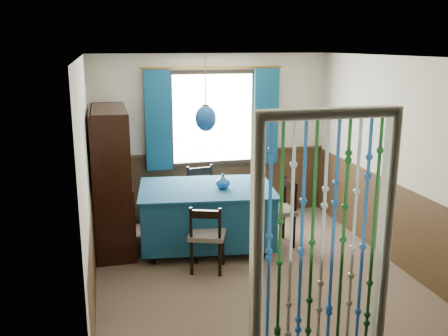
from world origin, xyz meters
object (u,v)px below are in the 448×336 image
object	(u,v)px
pendant_lamp	(206,118)
bowl_shelf	(115,155)
chair_left	(131,216)
chair_near	(207,236)
dining_table	(207,213)
vase_sideboard	(115,166)
chair_right	(279,211)
vase_table	(223,182)
chair_far	(203,196)
sideboard	(112,199)

from	to	relation	value
pendant_lamp	bowl_shelf	distance (m)	1.23
chair_left	chair_near	bearing A→B (deg)	63.44
dining_table	bowl_shelf	world-z (taller)	bowl_shelf
vase_sideboard	chair_right	bearing A→B (deg)	-20.95
vase_table	vase_sideboard	world-z (taller)	vase_sideboard
chair_far	pendant_lamp	distance (m)	1.48
sideboard	bowl_shelf	size ratio (longest dim) A/B	9.49
vase_table	bowl_shelf	size ratio (longest dim) A/B	0.90
chair_near	chair_left	bearing A→B (deg)	153.43
chair_far	chair_right	world-z (taller)	same
dining_table	chair_left	size ratio (longest dim) A/B	2.16
bowl_shelf	pendant_lamp	bearing A→B (deg)	-10.32
vase_sideboard	vase_table	bearing A→B (deg)	-30.22
dining_table	vase_sideboard	world-z (taller)	vase_sideboard
chair_left	vase_sideboard	world-z (taller)	vase_sideboard
dining_table	vase_sideboard	xyz separation A→B (m)	(-1.13, 0.68, 0.54)
dining_table	chair_near	world-z (taller)	chair_near
sideboard	pendant_lamp	bearing A→B (deg)	-18.92
chair_far	bowl_shelf	xyz separation A→B (m)	(-1.24, -0.57, 0.81)
dining_table	sideboard	bearing A→B (deg)	168.26
chair_near	chair_left	size ratio (longest dim) A/B	0.97
pendant_lamp	bowl_shelf	bearing A→B (deg)	169.68
sideboard	dining_table	bearing A→B (deg)	-18.92
vase_table	vase_sideboard	bearing A→B (deg)	149.78
chair_far	vase_sideboard	xyz separation A→B (m)	(-1.24, -0.10, 0.54)
chair_near	pendant_lamp	distance (m)	1.47
sideboard	vase_sideboard	distance (m)	0.47
vase_table	bowl_shelf	xyz separation A→B (m)	(-1.32, 0.30, 0.36)
chair_far	sideboard	xyz separation A→B (m)	(-1.31, -0.36, 0.16)
chair_far	pendant_lamp	bearing A→B (deg)	73.26
vase_sideboard	pendant_lamp	bearing A→B (deg)	-30.94
chair_right	vase_table	distance (m)	0.88
pendant_lamp	vase_sideboard	distance (m)	1.50
dining_table	chair_left	world-z (taller)	chair_left
dining_table	vase_sideboard	distance (m)	1.42
sideboard	chair_right	bearing A→B (deg)	-13.76
sideboard	vase_sideboard	world-z (taller)	sideboard
chair_far	sideboard	size ratio (longest dim) A/B	0.49
chair_near	bowl_shelf	bearing A→B (deg)	157.62
chair_far	chair_left	world-z (taller)	chair_far
chair_far	chair_right	xyz separation A→B (m)	(0.85, -0.90, 0.00)
vase_table	dining_table	bearing A→B (deg)	154.07
vase_table	vase_sideboard	size ratio (longest dim) A/B	0.91
chair_right	sideboard	bearing A→B (deg)	74.42
chair_right	sideboard	distance (m)	2.22
chair_near	bowl_shelf	xyz separation A→B (m)	(-0.98, 0.90, 0.84)
sideboard	vase_table	distance (m)	1.50
pendant_lamp	chair_left	bearing A→B (deg)	169.38
chair_far	bowl_shelf	size ratio (longest dim) A/B	4.61
vase_table	sideboard	bearing A→B (deg)	159.79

